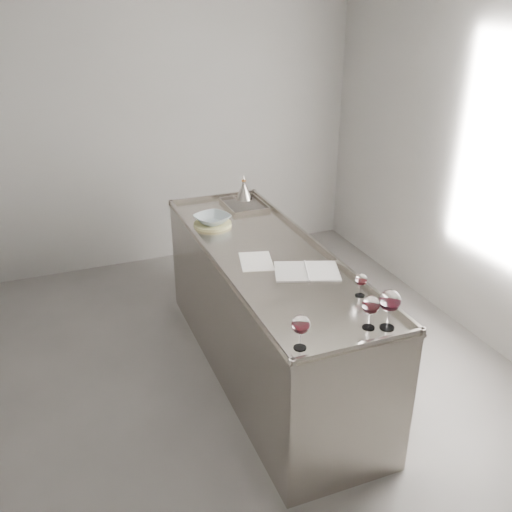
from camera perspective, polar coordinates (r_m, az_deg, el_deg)
name	(u,v)px	position (r m, az deg, el deg)	size (l,w,h in m)	color
room_shell	(206,214)	(3.21, -4.99, 4.23)	(4.54, 5.04, 2.84)	#585552
counter	(267,314)	(4.03, 1.09, -5.80)	(0.77, 2.42, 0.97)	#9C948C
wine_glass_left	(301,325)	(2.78, 4.50, -6.93)	(0.09, 0.09, 0.18)	white
wine_glass_middle	(371,306)	(2.99, 11.39, -4.89)	(0.10, 0.10, 0.19)	white
wine_glass_right	(390,302)	(2.99, 13.24, -4.47)	(0.11, 0.11, 0.22)	white
wine_glass_small	(361,280)	(3.30, 10.47, -2.41)	(0.07, 0.07, 0.14)	white
notebook	(307,271)	(3.57, 5.10, -1.53)	(0.47, 0.40, 0.02)	silver
loose_paper_top	(256,261)	(3.69, 0.02, -0.52)	(0.20, 0.29, 0.00)	white
trivet	(213,224)	(4.27, -4.37, 3.20)	(0.28, 0.28, 0.02)	#CFCA86
ceramic_bowl	(212,219)	(4.26, -4.38, 3.71)	(0.25, 0.25, 0.06)	#91A1A9
wine_funnel	(244,192)	(4.80, -1.22, 6.44)	(0.15, 0.15, 0.21)	gray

